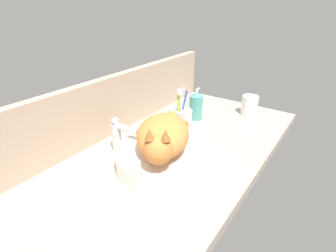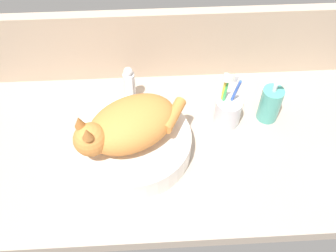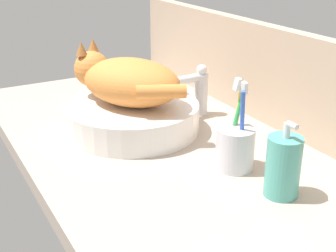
{
  "view_description": "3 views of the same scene",
  "coord_description": "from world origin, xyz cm",
  "px_view_note": "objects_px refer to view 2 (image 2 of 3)",
  "views": [
    {
      "loc": [
        -72.23,
        -47.95,
        52.81
      ],
      "look_at": [
        -1.76,
        1.73,
        10.0
      ],
      "focal_mm": 28.0,
      "sensor_mm": 36.0,
      "label": 1
    },
    {
      "loc": [
        -5.78,
        -67.22,
        88.73
      ],
      "look_at": [
        -2.2,
        -2.95,
        10.24
      ],
      "focal_mm": 40.0,
      "sensor_mm": 36.0,
      "label": 2
    },
    {
      "loc": [
        84.77,
        -47.63,
        45.11
      ],
      "look_at": [
        5.26,
        -3.01,
        7.24
      ],
      "focal_mm": 50.0,
      "sensor_mm": 36.0,
      "label": 3
    }
  ],
  "objects_px": {
    "sink_basin": "(134,144)",
    "toothbrush_cup": "(228,110)",
    "faucet": "(130,86)",
    "cat": "(128,125)",
    "soap_dispenser": "(270,104)"
  },
  "relations": [
    {
      "from": "soap_dispenser",
      "to": "sink_basin",
      "type": "bearing_deg",
      "value": -165.24
    },
    {
      "from": "faucet",
      "to": "soap_dispenser",
      "type": "bearing_deg",
      "value": -11.59
    },
    {
      "from": "cat",
      "to": "toothbrush_cup",
      "type": "distance_m",
      "value": 0.32
    },
    {
      "from": "sink_basin",
      "to": "cat",
      "type": "distance_m",
      "value": 0.09
    },
    {
      "from": "sink_basin",
      "to": "cat",
      "type": "height_order",
      "value": "cat"
    },
    {
      "from": "sink_basin",
      "to": "faucet",
      "type": "relative_size",
      "value": 2.37
    },
    {
      "from": "sink_basin",
      "to": "faucet",
      "type": "xyz_separation_m",
      "value": [
        -0.01,
        0.19,
        0.04
      ]
    },
    {
      "from": "cat",
      "to": "faucet",
      "type": "xyz_separation_m",
      "value": [
        -0.0,
        0.2,
        -0.05
      ]
    },
    {
      "from": "cat",
      "to": "toothbrush_cup",
      "type": "relative_size",
      "value": 1.61
    },
    {
      "from": "faucet",
      "to": "soap_dispenser",
      "type": "xyz_separation_m",
      "value": [
        0.42,
        -0.09,
        -0.01
      ]
    },
    {
      "from": "toothbrush_cup",
      "to": "faucet",
      "type": "bearing_deg",
      "value": 161.8
    },
    {
      "from": "faucet",
      "to": "toothbrush_cup",
      "type": "xyz_separation_m",
      "value": [
        0.29,
        -0.1,
        -0.02
      ]
    },
    {
      "from": "soap_dispenser",
      "to": "cat",
      "type": "bearing_deg",
      "value": -164.68
    },
    {
      "from": "sink_basin",
      "to": "toothbrush_cup",
      "type": "relative_size",
      "value": 1.72
    },
    {
      "from": "faucet",
      "to": "soap_dispenser",
      "type": "height_order",
      "value": "soap_dispenser"
    }
  ]
}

